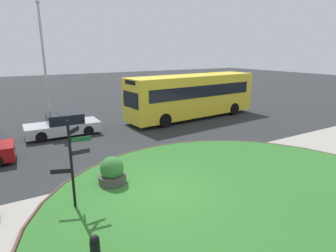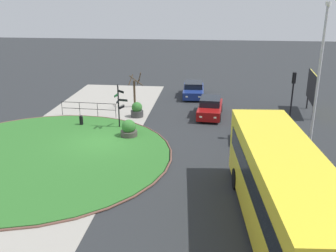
{
  "view_description": "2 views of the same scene",
  "coord_description": "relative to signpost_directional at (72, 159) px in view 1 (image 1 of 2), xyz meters",
  "views": [
    {
      "loc": [
        -4.72,
        -8.44,
        5.19
      ],
      "look_at": [
        2.59,
        3.7,
        1.42
      ],
      "focal_mm": 30.21,
      "sensor_mm": 36.0,
      "label": 1
    },
    {
      "loc": [
        21.37,
        6.65,
        8.76
      ],
      "look_at": [
        0.41,
        4.29,
        1.47
      ],
      "focal_mm": 40.24,
      "sensor_mm": 36.0,
      "label": 2
    }
  ],
  "objects": [
    {
      "name": "ground",
      "position": [
        2.96,
        -0.54,
        -1.79
      ],
      "size": [
        120.0,
        120.0,
        0.0
      ],
      "primitive_type": "plane",
      "color": "#282B2D"
    },
    {
      "name": "sidewalk_paving",
      "position": [
        2.96,
        -2.53,
        -1.78
      ],
      "size": [
        32.0,
        8.03,
        0.02
      ],
      "primitive_type": "cube",
      "color": "#9E998E",
      "rests_on": "ground"
    },
    {
      "name": "grass_island",
      "position": [
        5.19,
        -3.37,
        -1.74
      ],
      "size": [
        14.77,
        14.77,
        0.1
      ],
      "primitive_type": "cylinder",
      "color": "#2D6B28",
      "rests_on": "ground"
    },
    {
      "name": "grass_kerb_ring",
      "position": [
        5.19,
        -3.37,
        -1.73
      ],
      "size": [
        15.08,
        15.08,
        0.11
      ],
      "primitive_type": "torus",
      "color": "brown",
      "rests_on": "ground"
    },
    {
      "name": "signpost_directional",
      "position": [
        0.0,
        0.0,
        0.0
      ],
      "size": [
        1.33,
        0.76,
        3.12
      ],
      "color": "black",
      "rests_on": "ground"
    },
    {
      "name": "bollard_foreground",
      "position": [
        -0.22,
        -2.86,
        -1.39
      ],
      "size": [
        0.26,
        0.26,
        0.78
      ],
      "color": "black",
      "rests_on": "ground"
    },
    {
      "name": "bus_yellow",
      "position": [
        11.33,
        9.0,
        0.02
      ],
      "size": [
        11.19,
        3.43,
        3.37
      ],
      "rotation": [
        0.0,
        0.0,
        3.22
      ],
      "color": "yellow",
      "rests_on": "ground"
    },
    {
      "name": "car_far_lane",
      "position": [
        1.46,
        9.19,
        -1.14
      ],
      "size": [
        4.48,
        2.01,
        1.41
      ],
      "rotation": [
        0.0,
        0.0,
        3.12
      ],
      "color": "#B7B7BC",
      "rests_on": "ground"
    },
    {
      "name": "lamppost_tall",
      "position": [
        1.21,
        12.59,
        2.75
      ],
      "size": [
        0.32,
        0.32,
        8.48
      ],
      "color": "#B7B7BC",
      "rests_on": "ground"
    },
    {
      "name": "planter_kerbside",
      "position": [
        1.66,
        0.99,
        -1.26
      ],
      "size": [
        1.09,
        1.09,
        1.2
      ],
      "color": "#47423D",
      "rests_on": "ground"
    }
  ]
}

